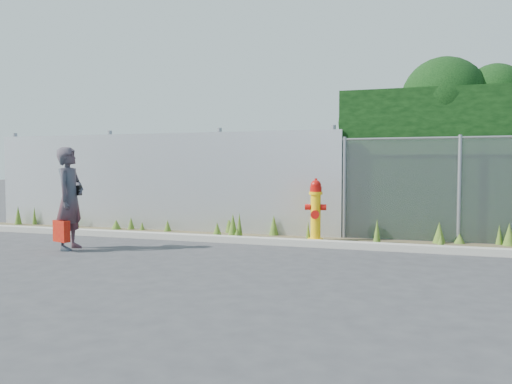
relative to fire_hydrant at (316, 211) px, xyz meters
name	(u,v)px	position (x,y,z in m)	size (l,w,h in m)	color
ground	(246,263)	(-0.58, -2.41, -0.60)	(80.00, 80.00, 0.00)	#353538
curb	(278,242)	(-0.58, -0.61, -0.54)	(16.00, 0.22, 0.12)	#A8A498
weed_strip	(335,235)	(0.36, 0.17, -0.47)	(16.00, 1.31, 0.53)	brown
corrugated_fence	(155,182)	(-3.83, 0.59, 0.51)	(8.50, 0.21, 2.30)	silver
fire_hydrant	(316,211)	(0.00, 0.00, 0.00)	(0.41, 0.37, 1.23)	yellow
woman	(70,198)	(-3.92, -2.22, 0.30)	(0.66, 0.43, 1.80)	#0F535F
red_tote_bag	(61,231)	(-3.93, -2.45, -0.24)	(0.33, 0.12, 0.44)	#A60909
black_shoulder_bag	(74,190)	(-3.90, -2.12, 0.44)	(0.24, 0.10, 0.18)	black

